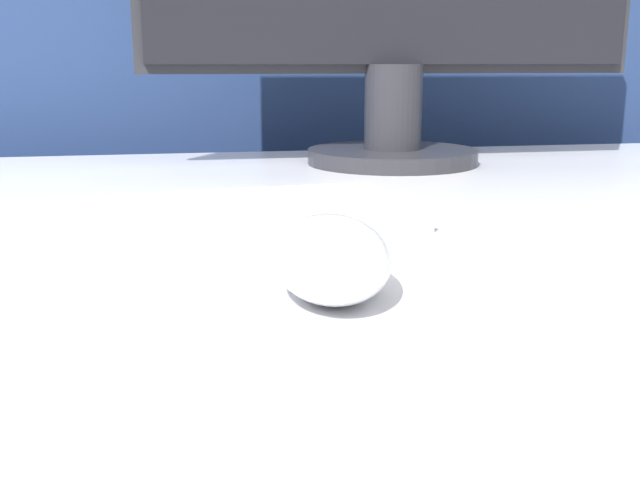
{
  "coord_description": "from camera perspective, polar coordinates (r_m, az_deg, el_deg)",
  "views": [
    {
      "loc": [
        -0.06,
        -0.61,
        0.91
      ],
      "look_at": [
        0.02,
        -0.17,
        0.8
      ],
      "focal_mm": 42.0,
      "sensor_mm": 36.0,
      "label": 1
    }
  ],
  "objects": [
    {
      "name": "partition_panel",
      "position": [
        1.29,
        -8.14,
        4.08
      ],
      "size": [
        5.0,
        0.03,
        1.41
      ],
      "color": "navy",
      "rests_on": "ground_plane"
    },
    {
      "name": "computer_mouse_near",
      "position": [
        0.43,
        0.85,
        -1.33
      ],
      "size": [
        0.08,
        0.12,
        0.05
      ],
      "rotation": [
        0.0,
        0.0,
        -0.1
      ],
      "color": "white",
      "rests_on": "desk"
    },
    {
      "name": "keyboard",
      "position": [
        0.61,
        -11.13,
        1.6
      ],
      "size": [
        0.41,
        0.17,
        0.02
      ],
      "rotation": [
        0.0,
        0.0,
        0.11
      ],
      "color": "white",
      "rests_on": "desk"
    }
  ]
}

